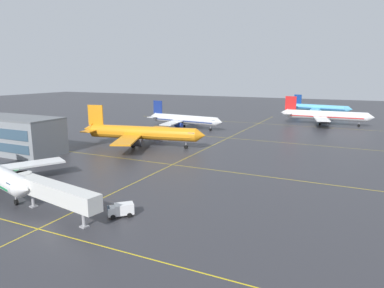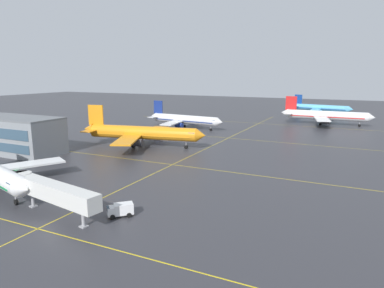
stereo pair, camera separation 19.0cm
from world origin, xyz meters
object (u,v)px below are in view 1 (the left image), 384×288
(jet_bridge, at_px, (46,189))
(airliner_far_right_stand, at_px, (320,108))
(service_truck_red_van, at_px, (121,209))
(airliner_far_left_stand, at_px, (325,115))
(airliner_third_row, at_px, (184,119))
(airliner_second_row, at_px, (141,133))

(jet_bridge, bearing_deg, airliner_far_right_stand, 81.66)
(service_truck_red_van, height_order, jet_bridge, jet_bridge)
(airliner_far_left_stand, bearing_deg, service_truck_red_van, -99.00)
(service_truck_red_van, bearing_deg, jet_bridge, -161.35)
(airliner_third_row, xyz_separation_m, airliner_far_left_stand, (52.35, 37.03, 0.44))
(airliner_far_left_stand, bearing_deg, airliner_second_row, -122.07)
(airliner_far_right_stand, bearing_deg, airliner_third_row, -119.78)
(service_truck_red_van, distance_m, jet_bridge, 12.85)
(airliner_third_row, height_order, jet_bridge, airliner_third_row)
(airliner_third_row, relative_size, service_truck_red_van, 8.48)
(airliner_far_right_stand, distance_m, jet_bridge, 172.74)
(airliner_second_row, bearing_deg, airliner_far_left_stand, 57.93)
(airliner_third_row, bearing_deg, airliner_far_right_stand, 60.22)
(airliner_far_left_stand, distance_m, jet_bridge, 131.47)
(airliner_far_right_stand, xyz_separation_m, service_truck_red_van, (-13.17, -166.91, -2.47))
(airliner_far_right_stand, relative_size, service_truck_red_van, 8.10)
(airliner_third_row, relative_size, airliner_far_right_stand, 1.05)
(airliner_far_left_stand, height_order, airliner_far_right_stand, airliner_far_left_stand)
(airliner_second_row, height_order, airliner_far_left_stand, airliner_second_row)
(airliner_second_row, distance_m, service_truck_red_van, 55.38)
(airliner_third_row, bearing_deg, jet_bridge, -77.01)
(airliner_third_row, distance_m, airliner_far_left_stand, 64.13)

